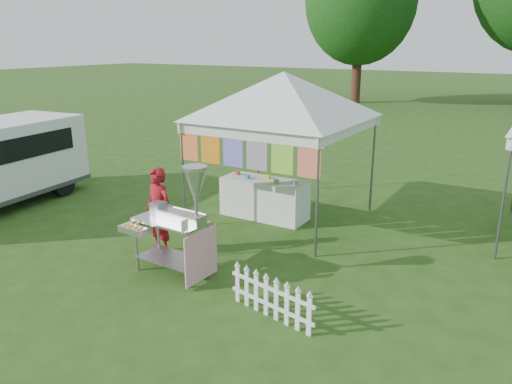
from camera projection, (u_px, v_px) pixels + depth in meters
The scene contains 7 objects.
ground at pixel (172, 285), 7.58m from camera, with size 120.00×120.00×0.00m, color #254513.
canopy_main at pixel (284, 72), 9.58m from camera, with size 4.24×4.24×3.45m.
tree_left at pixel (361, 0), 28.53m from camera, with size 6.40×6.40×9.53m.
donut_cart at pixel (179, 212), 7.57m from camera, with size 1.34×0.85×1.81m.
vendor at pixel (158, 212), 8.49m from camera, with size 0.56×0.37×1.54m, color maroon.
picket_fence at pixel (271, 298), 6.60m from camera, with size 1.41×0.32×0.56m.
display_table at pixel (264, 198), 10.41m from camera, with size 1.80×0.70×0.82m, color white.
Camera 1 is at (4.63, -5.20, 3.55)m, focal length 35.00 mm.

